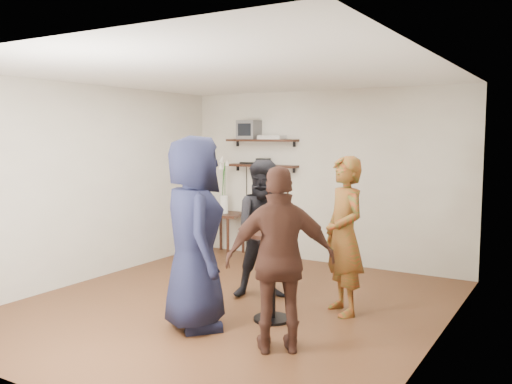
% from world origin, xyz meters
% --- Properties ---
extents(room, '(4.58, 5.08, 2.68)m').
position_xyz_m(room, '(0.00, 0.00, 1.30)').
color(room, '#4B2E18').
rests_on(room, ground).
extents(shelf_upper, '(1.20, 0.25, 0.04)m').
position_xyz_m(shelf_upper, '(-1.00, 2.38, 1.85)').
color(shelf_upper, black).
rests_on(shelf_upper, room).
extents(shelf_lower, '(1.20, 0.25, 0.04)m').
position_xyz_m(shelf_lower, '(-1.00, 2.38, 1.45)').
color(shelf_lower, black).
rests_on(shelf_lower, room).
extents(crt_monitor, '(0.32, 0.30, 0.30)m').
position_xyz_m(crt_monitor, '(-1.23, 2.38, 2.02)').
color(crt_monitor, '#59595B').
rests_on(crt_monitor, shelf_upper).
extents(dvd_deck, '(0.40, 0.24, 0.06)m').
position_xyz_m(dvd_deck, '(-0.82, 2.38, 1.90)').
color(dvd_deck, silver).
rests_on(dvd_deck, shelf_upper).
extents(radio, '(0.22, 0.10, 0.10)m').
position_xyz_m(radio, '(-0.97, 2.38, 1.52)').
color(radio, black).
rests_on(radio, shelf_lower).
extents(power_strip, '(0.30, 0.05, 0.03)m').
position_xyz_m(power_strip, '(-1.28, 2.42, 1.48)').
color(power_strip, black).
rests_on(power_strip, shelf_lower).
extents(side_table, '(0.67, 0.67, 0.67)m').
position_xyz_m(side_table, '(-1.61, 2.20, 0.56)').
color(side_table, black).
rests_on(side_table, room).
extents(vase_lilies, '(0.19, 0.19, 0.95)m').
position_xyz_m(vase_lilies, '(-1.61, 2.20, 0.97)').
color(vase_lilies, white).
rests_on(vase_lilies, side_table).
extents(drinks_table, '(0.51, 0.51, 0.93)m').
position_xyz_m(drinks_table, '(0.64, -0.19, 0.60)').
color(drinks_table, black).
rests_on(drinks_table, room).
extents(wine_glass_fl, '(0.07, 0.07, 0.21)m').
position_xyz_m(wine_glass_fl, '(0.59, -0.23, 1.07)').
color(wine_glass_fl, silver).
rests_on(wine_glass_fl, drinks_table).
extents(wine_glass_fr, '(0.07, 0.07, 0.20)m').
position_xyz_m(wine_glass_fr, '(0.71, -0.23, 1.07)').
color(wine_glass_fr, silver).
rests_on(wine_glass_fr, drinks_table).
extents(wine_glass_bl, '(0.07, 0.07, 0.20)m').
position_xyz_m(wine_glass_bl, '(0.61, -0.13, 1.07)').
color(wine_glass_bl, silver).
rests_on(wine_glass_bl, drinks_table).
extents(wine_glass_br, '(0.07, 0.07, 0.21)m').
position_xyz_m(wine_glass_br, '(0.67, -0.17, 1.08)').
color(wine_glass_br, silver).
rests_on(wine_glass_br, drinks_table).
extents(person_plaid, '(0.74, 0.72, 1.71)m').
position_xyz_m(person_plaid, '(1.19, 0.41, 0.86)').
color(person_plaid, '#AC2513').
rests_on(person_plaid, room).
extents(person_dark, '(1.01, 0.97, 1.64)m').
position_xyz_m(person_dark, '(0.18, 0.48, 0.82)').
color(person_dark, black).
rests_on(person_dark, room).
extents(person_navy, '(1.10, 1.10, 1.93)m').
position_xyz_m(person_navy, '(0.08, -0.78, 0.96)').
color(person_navy, black).
rests_on(person_navy, room).
extents(person_brown, '(1.03, 0.89, 1.67)m').
position_xyz_m(person_brown, '(1.10, -0.86, 0.83)').
color(person_brown, '#3F231B').
rests_on(person_brown, room).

